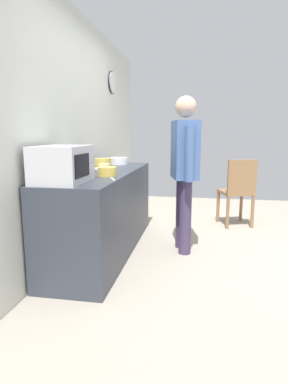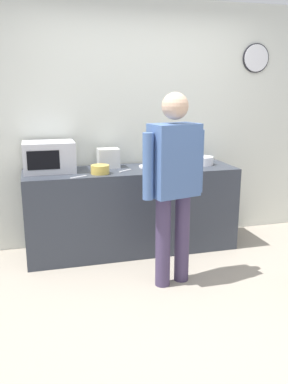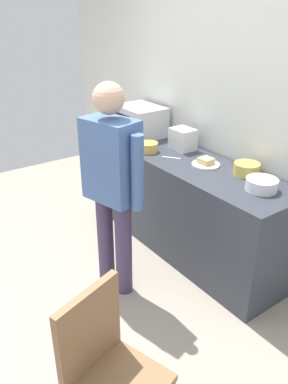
{
  "view_description": "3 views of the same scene",
  "coord_description": "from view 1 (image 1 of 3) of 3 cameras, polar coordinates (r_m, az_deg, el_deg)",
  "views": [
    {
      "loc": [
        -3.43,
        0.21,
        1.28
      ],
      "look_at": [
        -0.02,
        0.81,
        0.64
      ],
      "focal_mm": 29.91,
      "sensor_mm": 36.0,
      "label": 1
    },
    {
      "loc": [
        -1.12,
        -2.74,
        1.69
      ],
      "look_at": [
        -0.15,
        0.82,
        0.74
      ],
      "focal_mm": 37.56,
      "sensor_mm": 36.0,
      "label": 2
    },
    {
      "loc": [
        2.22,
        -0.93,
        2.1
      ],
      "look_at": [
        -0.07,
        0.7,
        0.74
      ],
      "focal_mm": 36.02,
      "sensor_mm": 36.0,
      "label": 3
    }
  ],
  "objects": [
    {
      "name": "spoon_utensil",
      "position": [
        2.81,
        -5.63,
        2.31
      ],
      "size": [
        0.16,
        0.09,
        0.01
      ],
      "primitive_type": "cube",
      "rotation": [
        0.0,
        0.0,
        0.45
      ],
      "color": "silver",
      "rests_on": "kitchen_counter"
    },
    {
      "name": "sandwich_plate",
      "position": [
        3.65,
        -6.99,
        4.39
      ],
      "size": [
        0.24,
        0.24,
        0.07
      ],
      "color": "white",
      "rests_on": "kitchen_counter"
    },
    {
      "name": "salad_bowl",
      "position": [
        4.21,
        -4.49,
        5.55
      ],
      "size": [
        0.23,
        0.23,
        0.09
      ],
      "primitive_type": "cylinder",
      "color": "white",
      "rests_on": "kitchen_counter"
    },
    {
      "name": "microwave",
      "position": [
        2.68,
        -14.34,
        4.79
      ],
      "size": [
        0.5,
        0.39,
        0.3
      ],
      "color": "silver",
      "rests_on": "kitchen_counter"
    },
    {
      "name": "person_standing",
      "position": [
        3.43,
        7.24,
        5.1
      ],
      "size": [
        0.57,
        0.33,
        1.66
      ],
      "color": "#413556",
      "rests_on": "ground_plane"
    },
    {
      "name": "mixing_bowl",
      "position": [
        3.05,
        -6.57,
        3.65
      ],
      "size": [
        0.18,
        0.18,
        0.09
      ],
      "primitive_type": "cylinder",
      "color": "gold",
      "rests_on": "kitchen_counter"
    },
    {
      "name": "ground_plane",
      "position": [
        3.66,
        12.8,
        -10.33
      ],
      "size": [
        6.0,
        6.0,
        0.0
      ],
      "primitive_type": "plane",
      "color": "#9E9384"
    },
    {
      "name": "wooden_chair",
      "position": [
        4.58,
        16.43,
        0.45
      ],
      "size": [
        0.51,
        0.51,
        0.94
      ],
      "color": "olive",
      "rests_on": "ground_plane"
    },
    {
      "name": "toaster",
      "position": [
        3.27,
        -10.95,
        4.99
      ],
      "size": [
        0.22,
        0.18,
        0.2
      ],
      "primitive_type": "cube",
      "color": "silver",
      "rests_on": "kitchen_counter"
    },
    {
      "name": "kitchen_counter",
      "position": [
        3.51,
        -7.1,
        -3.51
      ],
      "size": [
        2.19,
        0.62,
        0.88
      ],
      "primitive_type": "cube",
      "color": "#333842",
      "rests_on": "ground_plane"
    },
    {
      "name": "back_wall",
      "position": [
        3.7,
        -12.31,
        10.51
      ],
      "size": [
        5.4,
        0.13,
        2.6
      ],
      "color": "silver",
      "rests_on": "ground_plane"
    },
    {
      "name": "cereal_bowl",
      "position": [
        4.0,
        -7.35,
        5.29
      ],
      "size": [
        0.21,
        0.21,
        0.1
      ],
      "primitive_type": "cylinder",
      "color": "gold",
      "rests_on": "kitchen_counter"
    },
    {
      "name": "fork_utensil",
      "position": [
        3.32,
        -6.29,
        3.54
      ],
      "size": [
        0.15,
        0.12,
        0.01
      ],
      "primitive_type": "cube",
      "rotation": [
        0.0,
        0.0,
        0.65
      ],
      "color": "silver",
      "rests_on": "kitchen_counter"
    }
  ]
}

